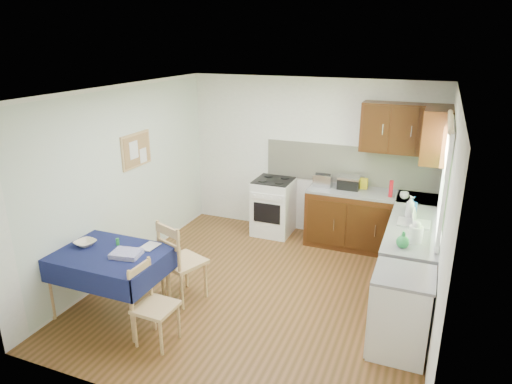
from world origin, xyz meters
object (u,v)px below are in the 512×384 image
at_px(chair_near, 152,302).
at_px(dish_rack, 414,222).
at_px(kettle, 416,233).
at_px(sandwich_press, 349,183).
at_px(dining_table, 107,260).
at_px(chair_far, 179,259).
at_px(toaster, 323,180).

relative_size(chair_near, dish_rack, 2.33).
bearing_deg(dish_rack, kettle, -99.83).
bearing_deg(sandwich_press, chair_near, -97.23).
bearing_deg(kettle, dining_table, -157.72).
distance_m(chair_near, dish_rack, 3.22).
xyz_separation_m(chair_near, dish_rack, (2.39, 2.10, 0.45)).
bearing_deg(dish_rack, dining_table, -164.16).
bearing_deg(chair_far, kettle, -143.47).
xyz_separation_m(chair_near, sandwich_press, (1.39, 3.20, 0.52)).
distance_m(chair_far, kettle, 2.74).
xyz_separation_m(sandwich_press, kettle, (1.05, -1.64, 0.02)).
xyz_separation_m(sandwich_press, dish_rack, (1.01, -1.10, -0.07)).
distance_m(chair_near, sandwich_press, 3.53).
relative_size(dining_table, kettle, 5.12).
relative_size(chair_far, kettle, 4.05).
height_order(chair_near, sandwich_press, sandwich_press).
bearing_deg(dining_table, toaster, 54.25).
distance_m(dining_table, toaster, 3.39).
distance_m(chair_far, toaster, 2.63).
distance_m(dish_rack, kettle, 0.55).
distance_m(chair_near, toaster, 3.34).
bearing_deg(sandwich_press, toaster, -154.78).
bearing_deg(sandwich_press, dining_table, -109.69).
bearing_deg(chair_far, dish_rack, -132.64).
height_order(chair_far, chair_near, chair_far).
height_order(toaster, dish_rack, toaster).
bearing_deg(kettle, chair_near, -147.44).
relative_size(chair_near, kettle, 3.47).
bearing_deg(dining_table, sandwich_press, 49.48).
bearing_deg(chair_near, dining_table, 73.42).
relative_size(dining_table, chair_near, 1.48).
relative_size(dish_rack, kettle, 1.49).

